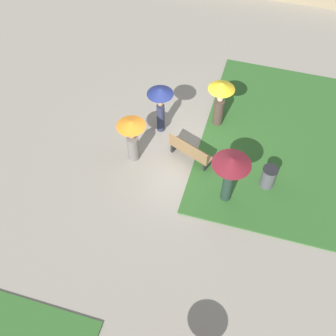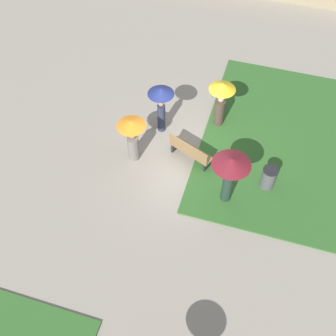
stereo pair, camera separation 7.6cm
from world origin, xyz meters
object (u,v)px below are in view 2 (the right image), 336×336
trash_bin (268,178)px  crowd_person_maroon (230,169)px  crowd_person_yellow (221,98)px  park_bench (190,151)px  crowd_person_navy (161,100)px  crowd_person_orange (132,134)px

trash_bin → crowd_person_maroon: bearing=36.2°
crowd_person_yellow → park_bench: bearing=-13.8°
crowd_person_navy → crowd_person_maroon: 3.66m
park_bench → crowd_person_maroon: size_ratio=0.80×
park_bench → crowd_person_navy: 1.98m
park_bench → crowd_person_orange: crowd_person_orange is taller
park_bench → trash_bin: (-2.68, 0.34, -0.02)m
crowd_person_orange → park_bench: bearing=-73.6°
trash_bin → crowd_person_maroon: crowd_person_maroon is taller
trash_bin → crowd_person_orange: size_ratio=0.50×
crowd_person_yellow → crowd_person_orange: bearing=-43.4°
crowd_person_orange → crowd_person_yellow: crowd_person_yellow is taller
park_bench → crowd_person_navy: size_ratio=0.83×
crowd_person_navy → crowd_person_maroon: crowd_person_maroon is taller
trash_bin → crowd_person_yellow: 3.25m
trash_bin → crowd_person_navy: 4.39m
trash_bin → crowd_person_navy: bearing=-19.7°
crowd_person_maroon → crowd_person_yellow: (0.95, -3.17, -0.24)m
crowd_person_navy → crowd_person_orange: 1.62m
crowd_person_orange → crowd_person_navy: bearing=-14.6°
crowd_person_maroon → crowd_person_orange: (3.35, -0.80, -0.40)m
crowd_person_navy → crowd_person_orange: crowd_person_navy is taller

